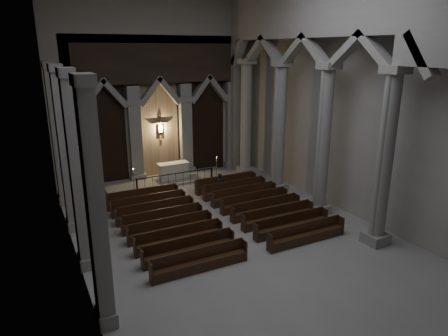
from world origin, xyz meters
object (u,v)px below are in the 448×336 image
Objects in this scene: candle_stand_left at (134,187)px; altar at (173,170)px; candle_stand_right at (217,173)px; altar_rail at (176,178)px; worshipper at (220,184)px; pews at (216,216)px.

altar is at bearing 24.09° from candle_stand_left.
candle_stand_right is at bearing -24.73° from altar.
altar reaches higher than altar_rail.
altar is 1.31× the size of candle_stand_left.
altar is 1.55× the size of worshipper.
worshipper is at bearing -50.74° from altar_rail.
altar_rail is at bearing 132.28° from worshipper.
candle_stand_right is at bearing 6.94° from altar_rail.
worshipper is (1.99, 3.43, 0.38)m from pews.
candle_stand_right reaches higher than altar.
candle_stand_left is 5.38m from worshipper.
altar is at bearing 114.07° from worshipper.
altar_rail is 3.16m from candle_stand_right.
pews is at bearing -116.57° from candle_stand_right.
candle_stand_left reaches higher than pews.
pews is (-0.43, -7.49, -0.38)m from altar.
altar is 1.68m from altar_rail.
altar is 4.35m from worshipper.
altar_rail is 2.69m from candle_stand_left.
pews is at bearing -93.29° from altar.
candle_stand_left is 6.66m from pews.
altar is 3.40m from candle_stand_left.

